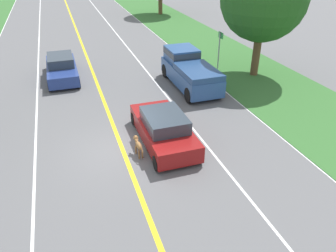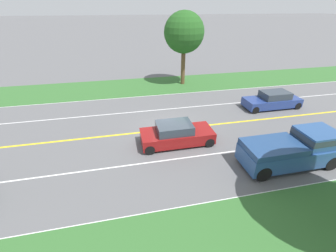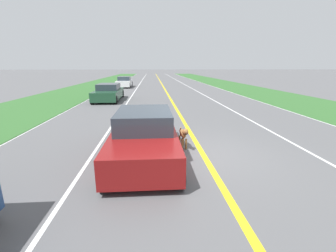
# 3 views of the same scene
# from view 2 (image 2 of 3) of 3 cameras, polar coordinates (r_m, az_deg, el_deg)

# --- Properties ---
(ground_plane) EXTENTS (400.00, 400.00, 0.00)m
(ground_plane) POSITION_cam_2_polar(r_m,az_deg,el_deg) (16.11, 0.65, -0.84)
(ground_plane) COLOR #5B5B5E
(centre_divider_line) EXTENTS (0.18, 160.00, 0.01)m
(centre_divider_line) POSITION_cam_2_polar(r_m,az_deg,el_deg) (16.11, 0.65, -0.82)
(centre_divider_line) COLOR yellow
(centre_divider_line) RESTS_ON ground
(lane_edge_line_right) EXTENTS (0.14, 160.00, 0.01)m
(lane_edge_line_right) POSITION_cam_2_polar(r_m,az_deg,el_deg) (10.81, 9.45, -18.86)
(lane_edge_line_right) COLOR white
(lane_edge_line_right) RESTS_ON ground
(lane_edge_line_left) EXTENTS (0.14, 160.00, 0.01)m
(lane_edge_line_left) POSITION_cam_2_polar(r_m,az_deg,el_deg) (22.36, -3.41, 7.79)
(lane_edge_line_left) COLOR white
(lane_edge_line_left) RESTS_ON ground
(lane_dash_same_dir) EXTENTS (0.10, 160.00, 0.01)m
(lane_dash_same_dir) POSITION_cam_2_polar(r_m,az_deg,el_deg) (13.26, 4.06, -8.08)
(lane_dash_same_dir) COLOR white
(lane_dash_same_dir) RESTS_ON ground
(lane_dash_oncoming) EXTENTS (0.10, 160.00, 0.01)m
(lane_dash_oncoming) POSITION_cam_2_polar(r_m,az_deg,el_deg) (19.17, -1.70, 4.19)
(lane_dash_oncoming) COLOR white
(lane_dash_oncoming) RESTS_ON ground
(grass_verge_left) EXTENTS (6.00, 160.00, 0.03)m
(grass_verge_left) POSITION_cam_2_polar(r_m,az_deg,el_deg) (25.15, -4.54, 10.17)
(grass_verge_left) COLOR #33662D
(grass_verge_left) RESTS_ON ground
(ego_car) EXTENTS (1.92, 4.56, 1.43)m
(ego_car) POSITION_cam_2_polar(r_m,az_deg,el_deg) (14.22, 2.14, -2.09)
(ego_car) COLOR maroon
(ego_car) RESTS_ON ground
(dog) EXTENTS (0.26, 1.05, 0.78)m
(dog) POSITION_cam_2_polar(r_m,az_deg,el_deg) (15.27, -1.34, -0.48)
(dog) COLOR olive
(dog) RESTS_ON ground
(pickup_truck) EXTENTS (2.02, 5.26, 1.97)m
(pickup_truck) POSITION_cam_2_polar(r_m,az_deg,el_deg) (14.00, 29.29, -5.08)
(pickup_truck) COLOR #284C84
(pickup_truck) RESTS_ON ground
(oncoming_car) EXTENTS (1.83, 4.77, 1.42)m
(oncoming_car) POSITION_cam_2_polar(r_m,az_deg,el_deg) (21.32, 24.98, 5.93)
(oncoming_car) COLOR navy
(oncoming_car) RESTS_ON ground
(roadside_tree_left_near) EXTENTS (4.12, 4.12, 7.45)m
(roadside_tree_left_near) POSITION_cam_2_polar(r_m,az_deg,el_deg) (24.71, 4.11, 22.55)
(roadside_tree_left_near) COLOR brown
(roadside_tree_left_near) RESTS_ON ground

